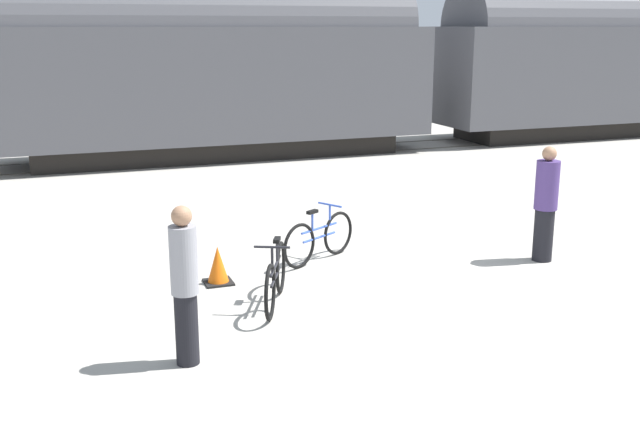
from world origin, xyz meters
TOP-DOWN VIEW (x-y plane):
  - ground_plane at (0.00, 0.00)m, footprint 80.00×80.00m
  - freight_train at (-0.00, 12.20)m, footprint 38.13×2.92m
  - rail_near at (0.00, 11.49)m, footprint 50.13×0.07m
  - rail_far at (0.00, 12.92)m, footprint 50.13×0.07m
  - bicycle_black at (-1.88, 0.59)m, footprint 0.77×1.58m
  - bicycle_blue at (-0.67, 2.20)m, footprint 1.46×0.87m
  - person_in_grey at (-3.29, -0.75)m, footprint 0.30×0.30m
  - person_in_purple at (2.63, 1.02)m, footprint 0.36×0.36m
  - traffic_cone at (-2.40, 1.71)m, footprint 0.40×0.40m

SIDE VIEW (x-z plane):
  - ground_plane at x=0.00m, z-range 0.00..0.00m
  - rail_near at x=0.00m, z-range 0.00..0.01m
  - rail_far at x=0.00m, z-range 0.00..0.01m
  - traffic_cone at x=-2.40m, z-range -0.02..0.53m
  - bicycle_blue at x=-0.67m, z-range -0.06..0.81m
  - bicycle_black at x=-1.88m, z-range -0.07..0.83m
  - person_in_purple at x=2.63m, z-range 0.00..1.81m
  - person_in_grey at x=-3.29m, z-range 0.02..1.80m
  - freight_train at x=0.00m, z-range 0.11..5.07m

